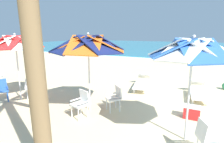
% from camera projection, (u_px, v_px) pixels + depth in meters
% --- Properties ---
extents(ground_plane, '(80.00, 80.00, 0.00)m').
position_uv_depth(ground_plane, '(214.00, 107.00, 6.68)').
color(ground_plane, beige).
extents(sea, '(80.00, 36.00, 0.10)m').
position_uv_depth(sea, '(207.00, 47.00, 32.91)').
color(sea, teal).
rests_on(sea, ground).
extents(surf_foam, '(80.00, 0.70, 0.01)m').
position_uv_depth(surf_foam, '(209.00, 62.00, 16.86)').
color(surf_foam, white).
rests_on(surf_foam, ground).
extents(beach_umbrella_0, '(2.07, 2.07, 2.59)m').
position_uv_depth(beach_umbrella_0, '(193.00, 50.00, 4.19)').
color(beach_umbrella_0, silver).
rests_on(beach_umbrella_0, ground).
extents(plastic_chair_0, '(0.61, 0.59, 0.87)m').
position_uv_depth(plastic_chair_0, '(207.00, 138.00, 3.84)').
color(plastic_chair_0, white).
rests_on(plastic_chair_0, ground).
extents(beach_umbrella_1, '(2.50, 2.50, 2.64)m').
position_uv_depth(beach_umbrella_1, '(88.00, 44.00, 5.96)').
color(beach_umbrella_1, silver).
rests_on(beach_umbrella_1, ground).
extents(plastic_chair_1, '(0.55, 0.58, 0.87)m').
position_uv_depth(plastic_chair_1, '(81.00, 102.00, 5.80)').
color(plastic_chair_1, white).
rests_on(plastic_chair_1, ground).
extents(plastic_chair_2, '(0.63, 0.63, 0.87)m').
position_uv_depth(plastic_chair_2, '(115.00, 97.00, 6.31)').
color(plastic_chair_2, white).
rests_on(plastic_chair_2, ground).
extents(beach_umbrella_2, '(2.08, 2.08, 2.62)m').
position_uv_depth(beach_umbrella_2, '(15.00, 43.00, 6.98)').
color(beach_umbrella_2, silver).
rests_on(beach_umbrella_2, ground).
extents(plastic_chair_3, '(0.62, 0.60, 0.87)m').
position_uv_depth(plastic_chair_3, '(1.00, 89.00, 7.17)').
color(plastic_chair_3, blue).
rests_on(plastic_chair_3, ground).
extents(plastic_chair_4, '(0.63, 0.61, 0.87)m').
position_uv_depth(plastic_chair_4, '(31.00, 87.00, 7.45)').
color(plastic_chair_4, white).
rests_on(plastic_chair_4, ground).
extents(sun_lounger_1, '(0.87, 2.20, 0.62)m').
position_uv_depth(sun_lounger_1, '(198.00, 91.00, 7.60)').
color(sun_lounger_1, white).
rests_on(sun_lounger_1, ground).
extents(sun_lounger_2, '(1.02, 2.22, 0.62)m').
position_uv_depth(sun_lounger_2, '(142.00, 83.00, 8.89)').
color(sun_lounger_2, white).
rests_on(sun_lounger_2, ground).
extents(palm_tree_0, '(3.03, 3.15, 4.72)m').
position_uv_depth(palm_tree_0, '(29.00, 8.00, 2.75)').
color(palm_tree_0, brown).
rests_on(palm_tree_0, ground).
extents(cooler_box, '(0.50, 0.34, 0.40)m').
position_uv_depth(cooler_box, '(192.00, 112.00, 5.77)').
color(cooler_box, red).
rests_on(cooler_box, ground).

